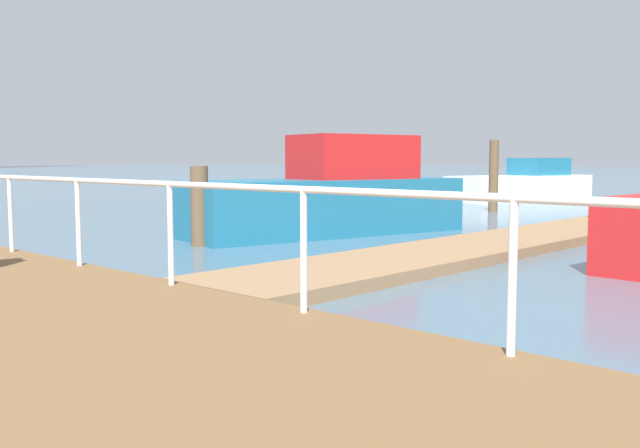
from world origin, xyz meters
name	(u,v)px	position (x,y,z in m)	size (l,w,h in m)	color
ground_plane	(18,229)	(0.00, 20.00, 0.00)	(300.00, 300.00, 0.00)	slate
floating_dock	(484,246)	(4.13, 9.66, 0.09)	(15.27, 2.00, 0.18)	#93704C
boardwalk_railing	(230,207)	(-3.15, 8.16, 1.26)	(0.06, 25.14, 1.08)	white
dock_piling_0	(494,176)	(13.07, 14.48, 1.16)	(0.30, 0.30, 2.32)	brown
dock_piling_2	(200,206)	(1.03, 14.15, 0.78)	(0.35, 0.35, 1.57)	brown
moored_boat_2	(332,196)	(4.50, 13.77, 0.86)	(6.86, 3.46, 2.25)	#1E6B8C
moored_boat_3	(523,185)	(19.74, 16.83, 0.65)	(7.02, 3.57, 1.75)	white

